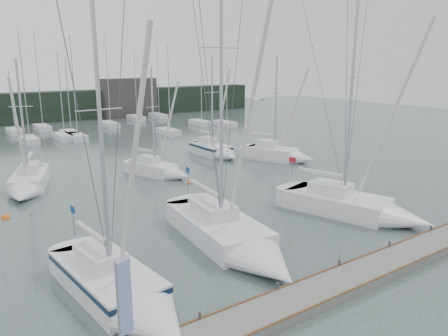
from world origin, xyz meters
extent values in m
plane|color=#42504E|center=(0.00, 0.00, 0.00)|extent=(160.00, 160.00, 0.00)
cube|color=#62625D|center=(0.00, -5.00, 0.20)|extent=(24.00, 2.00, 0.40)
cube|color=black|center=(0.00, 62.00, 2.50)|extent=(90.00, 4.00, 5.00)
cube|color=#393735|center=(18.00, 60.00, 3.50)|extent=(10.00, 3.00, 7.00)
cube|color=silver|center=(14.42, 37.67, 0.35)|extent=(1.80, 4.50, 0.90)
cylinder|color=#A0A3A8|center=(14.42, 37.17, 6.50)|extent=(0.12, 0.12, 11.39)
cube|color=silver|center=(10.18, 49.45, 0.35)|extent=(1.80, 4.50, 0.90)
cylinder|color=#A0A3A8|center=(10.18, 48.95, 7.42)|extent=(0.12, 0.12, 13.25)
cube|color=silver|center=(22.91, 42.96, 0.35)|extent=(1.80, 4.50, 0.90)
cylinder|color=#A0A3A8|center=(22.91, 42.46, 5.46)|extent=(0.12, 0.12, 9.31)
cube|color=silver|center=(16.91, 54.65, 0.35)|extent=(1.80, 4.50, 0.90)
cylinder|color=#A0A3A8|center=(16.91, 54.15, 6.47)|extent=(0.12, 0.12, 11.35)
cube|color=silver|center=(25.56, 39.70, 0.35)|extent=(1.80, 4.50, 0.90)
cylinder|color=#A0A3A8|center=(25.56, 39.20, 5.45)|extent=(0.12, 0.12, 9.30)
cube|color=silver|center=(21.44, 55.17, 0.35)|extent=(1.80, 4.50, 0.90)
cylinder|color=#A0A3A8|center=(21.44, 54.67, 7.49)|extent=(0.12, 0.12, 13.37)
cube|color=silver|center=(2.55, 43.80, 0.35)|extent=(1.80, 4.50, 0.90)
cylinder|color=#A0A3A8|center=(2.55, 43.30, 5.76)|extent=(0.12, 0.12, 9.93)
cube|color=silver|center=(0.64, 51.70, 0.35)|extent=(1.80, 4.50, 0.90)
cylinder|color=#A0A3A8|center=(0.64, 51.20, 7.50)|extent=(0.12, 0.12, 13.39)
cube|color=silver|center=(-3.19, 41.77, 0.35)|extent=(1.80, 4.50, 0.90)
cylinder|color=#A0A3A8|center=(-3.19, 41.27, 7.45)|extent=(0.12, 0.12, 13.29)
cube|color=silver|center=(-3.38, 50.24, 0.35)|extent=(1.80, 4.50, 0.90)
cylinder|color=#A0A3A8|center=(-3.38, 49.74, 4.86)|extent=(0.12, 0.12, 8.11)
cube|color=silver|center=(2.48, 40.68, 0.35)|extent=(1.80, 4.50, 0.90)
cylinder|color=#A0A3A8|center=(2.48, 40.18, 7.03)|extent=(0.12, 0.12, 12.46)
cube|color=silver|center=(1.09, 41.79, 0.35)|extent=(1.80, 4.50, 0.90)
cylinder|color=#A0A3A8|center=(1.09, 41.29, 6.07)|extent=(0.12, 0.12, 10.54)
cube|color=silver|center=(-7.96, 0.80, 0.44)|extent=(3.44, 6.79, 1.47)
cone|color=silver|center=(-7.52, -3.86, 0.44)|extent=(3.09, 3.06, 2.84)
cube|color=silver|center=(-8.00, 1.29, 1.52)|extent=(1.80, 2.75, 0.68)
cylinder|color=#A0A3A8|center=(-7.91, 0.33, 7.05)|extent=(0.18, 0.18, 11.75)
cylinder|color=silver|center=(-8.08, 2.10, 2.40)|extent=(0.57, 3.21, 0.27)
cube|color=#0E1D33|center=(-7.96, 0.80, 0.93)|extent=(3.46, 6.81, 0.24)
cube|color=navy|center=(-8.28, 4.25, 2.94)|extent=(0.07, 0.53, 0.35)
cube|color=silver|center=(-0.38, 3.16, 0.47)|extent=(4.19, 8.22, 1.57)
cone|color=silver|center=(-1.00, -2.46, 0.47)|extent=(3.70, 3.73, 3.35)
cube|color=silver|center=(-0.33, 3.68, 1.62)|extent=(2.18, 3.34, 0.73)
cylinder|color=#A0A3A8|center=(-0.44, 2.60, 9.21)|extent=(0.19, 0.19, 15.90)
cylinder|color=silver|center=(-0.21, 4.73, 2.57)|extent=(0.71, 3.87, 0.29)
cube|color=navy|center=(0.07, 7.30, 3.14)|extent=(0.08, 0.56, 0.38)
cube|color=silver|center=(8.84, 2.10, 0.47)|extent=(4.98, 7.42, 1.58)
cone|color=silver|center=(10.25, -2.55, 0.47)|extent=(3.86, 3.70, 3.15)
cube|color=silver|center=(8.69, 2.60, 1.63)|extent=(2.45, 3.10, 0.74)
cylinder|color=#A0A3A8|center=(8.98, 1.63, 7.76)|extent=(0.19, 0.19, 12.99)
cylinder|color=silver|center=(8.45, 3.40, 2.58)|extent=(1.24, 3.26, 0.29)
cube|color=#A61622|center=(7.80, 5.55, 3.15)|extent=(0.18, 0.55, 0.38)
cube|color=silver|center=(-7.26, 20.61, 0.44)|extent=(4.19, 6.17, 1.48)
cone|color=silver|center=(-8.59, 16.78, 0.44)|extent=(3.13, 3.11, 2.47)
cube|color=silver|center=(-7.10, 21.08, 1.53)|extent=(2.03, 2.59, 0.69)
cylinder|color=#A0A3A8|center=(-7.40, 20.23, 5.75)|extent=(0.18, 0.18, 9.13)
cylinder|color=silver|center=(-6.89, 21.68, 2.42)|extent=(1.17, 2.71, 0.28)
cube|color=silver|center=(2.83, 18.60, 0.40)|extent=(3.65, 5.06, 1.34)
cone|color=silver|center=(4.01, 15.54, 0.40)|extent=(2.70, 2.61, 2.14)
cube|color=silver|center=(2.67, 19.02, 1.38)|extent=(1.76, 2.14, 0.62)
cylinder|color=#A0A3A8|center=(2.94, 18.29, 5.34)|extent=(0.16, 0.16, 8.54)
cylinder|color=silver|center=(2.49, 19.46, 2.18)|extent=(1.04, 2.18, 0.25)
cube|color=silver|center=(11.98, 22.94, 0.44)|extent=(2.55, 5.08, 1.46)
cone|color=silver|center=(11.99, 19.32, 0.44)|extent=(2.54, 2.18, 2.53)
cube|color=silver|center=(11.98, 23.43, 1.51)|extent=(1.40, 2.03, 0.68)
cylinder|color=#A0A3A8|center=(11.98, 22.58, 5.90)|extent=(0.18, 0.18, 9.46)
cylinder|color=silver|center=(11.98, 23.95, 2.39)|extent=(0.28, 2.48, 0.27)
cube|color=#0E1D33|center=(11.98, 22.94, 0.93)|extent=(2.57, 5.10, 0.24)
cube|color=silver|center=(15.96, 17.31, 0.47)|extent=(4.48, 5.78, 1.57)
cone|color=silver|center=(17.44, 13.93, 0.47)|extent=(3.29, 3.08, 2.62)
cube|color=silver|center=(15.75, 17.79, 1.63)|extent=(2.15, 2.47, 0.73)
cylinder|color=#A0A3A8|center=(16.11, 16.97, 5.99)|extent=(0.19, 0.19, 9.47)
cylinder|color=silver|center=(15.55, 18.25, 2.57)|extent=(1.28, 2.43, 0.29)
sphere|color=orange|center=(4.19, 14.25, 0.00)|extent=(0.46, 0.46, 0.46)
sphere|color=orange|center=(-10.18, 13.70, 0.00)|extent=(0.59, 0.59, 0.59)
cylinder|color=#A0A3A8|center=(-9.58, -5.05, 2.30)|extent=(0.07, 0.07, 3.81)
cube|color=#1D33BA|center=(-9.29, -4.98, 2.85)|extent=(0.50, 0.15, 2.54)
ellipsoid|color=white|center=(-0.71, -0.62, 8.34)|extent=(0.30, 0.51, 0.22)
cube|color=#909398|center=(-1.02, -0.66, 8.36)|extent=(0.50, 0.22, 0.12)
cube|color=#909398|center=(-0.41, -0.58, 8.36)|extent=(0.50, 0.22, 0.12)
camera|label=1|loc=(-13.76, -16.95, 10.13)|focal=35.00mm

